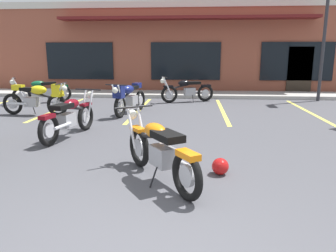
{
  "coord_description": "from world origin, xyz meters",
  "views": [
    {
      "loc": [
        0.45,
        -2.37,
        1.82
      ],
      "look_at": [
        -0.01,
        3.26,
        0.55
      ],
      "focal_mm": 34.88,
      "sensor_mm": 36.0,
      "label": 1
    }
  ],
  "objects_px": {
    "motorcycle_silver_naked": "(129,97)",
    "parking_lot_lamp_post": "(328,16)",
    "motorcycle_blue_standard": "(69,116)",
    "helmet_on_pavement": "(220,166)",
    "motorcycle_green_cafe_racer": "(42,91)",
    "motorcycle_red_sportbike": "(37,98)",
    "motorcycle_foreground_classic": "(159,150)",
    "motorcycle_orange_scrambler": "(187,90)"
  },
  "relations": [
    {
      "from": "motorcycle_silver_naked",
      "to": "parking_lot_lamp_post",
      "type": "height_order",
      "value": "parking_lot_lamp_post"
    },
    {
      "from": "motorcycle_blue_standard",
      "to": "motorcycle_silver_naked",
      "type": "bearing_deg",
      "value": 75.02
    },
    {
      "from": "motorcycle_blue_standard",
      "to": "parking_lot_lamp_post",
      "type": "bearing_deg",
      "value": 39.15
    },
    {
      "from": "helmet_on_pavement",
      "to": "motorcycle_silver_naked",
      "type": "bearing_deg",
      "value": 116.1
    },
    {
      "from": "motorcycle_green_cafe_racer",
      "to": "parking_lot_lamp_post",
      "type": "relative_size",
      "value": 0.38
    },
    {
      "from": "motorcycle_silver_naked",
      "to": "motorcycle_green_cafe_racer",
      "type": "relative_size",
      "value": 1.13
    },
    {
      "from": "motorcycle_red_sportbike",
      "to": "motorcycle_silver_naked",
      "type": "height_order",
      "value": "same"
    },
    {
      "from": "motorcycle_foreground_classic",
      "to": "motorcycle_orange_scrambler",
      "type": "distance_m",
      "value": 7.81
    },
    {
      "from": "motorcycle_green_cafe_racer",
      "to": "parking_lot_lamp_post",
      "type": "xyz_separation_m",
      "value": [
        10.4,
        1.32,
        2.69
      ]
    },
    {
      "from": "motorcycle_silver_naked",
      "to": "motorcycle_blue_standard",
      "type": "xyz_separation_m",
      "value": [
        -0.76,
        -2.83,
        -0.07
      ]
    },
    {
      "from": "motorcycle_orange_scrambler",
      "to": "helmet_on_pavement",
      "type": "bearing_deg",
      "value": -84.68
    },
    {
      "from": "motorcycle_red_sportbike",
      "to": "motorcycle_blue_standard",
      "type": "relative_size",
      "value": 1.01
    },
    {
      "from": "motorcycle_foreground_classic",
      "to": "parking_lot_lamp_post",
      "type": "xyz_separation_m",
      "value": [
        5.27,
        8.45,
        2.69
      ]
    },
    {
      "from": "motorcycle_foreground_classic",
      "to": "motorcycle_blue_standard",
      "type": "bearing_deg",
      "value": 133.68
    },
    {
      "from": "motorcycle_orange_scrambler",
      "to": "helmet_on_pavement",
      "type": "xyz_separation_m",
      "value": [
        0.7,
        -7.5,
        -0.33
      ]
    },
    {
      "from": "motorcycle_blue_standard",
      "to": "motorcycle_green_cafe_racer",
      "type": "distance_m",
      "value": 5.59
    },
    {
      "from": "helmet_on_pavement",
      "to": "parking_lot_lamp_post",
      "type": "bearing_deg",
      "value": 61.8
    },
    {
      "from": "motorcycle_foreground_classic",
      "to": "motorcycle_red_sportbike",
      "type": "bearing_deg",
      "value": 130.98
    },
    {
      "from": "helmet_on_pavement",
      "to": "parking_lot_lamp_post",
      "type": "xyz_separation_m",
      "value": [
        4.37,
        8.14,
        3.02
      ]
    },
    {
      "from": "motorcycle_foreground_classic",
      "to": "motorcycle_green_cafe_racer",
      "type": "height_order",
      "value": "same"
    },
    {
      "from": "motorcycle_blue_standard",
      "to": "motorcycle_green_cafe_racer",
      "type": "relative_size",
      "value": 1.14
    },
    {
      "from": "motorcycle_red_sportbike",
      "to": "motorcycle_green_cafe_racer",
      "type": "height_order",
      "value": "same"
    },
    {
      "from": "motorcycle_red_sportbike",
      "to": "helmet_on_pavement",
      "type": "bearing_deg",
      "value": -41.47
    },
    {
      "from": "motorcycle_foreground_classic",
      "to": "motorcycle_silver_naked",
      "type": "bearing_deg",
      "value": 105.98
    },
    {
      "from": "motorcycle_red_sportbike",
      "to": "parking_lot_lamp_post",
      "type": "relative_size",
      "value": 0.44
    },
    {
      "from": "motorcycle_red_sportbike",
      "to": "motorcycle_blue_standard",
      "type": "bearing_deg",
      "value": -51.87
    },
    {
      "from": "motorcycle_foreground_classic",
      "to": "parking_lot_lamp_post",
      "type": "bearing_deg",
      "value": 58.07
    },
    {
      "from": "motorcycle_green_cafe_racer",
      "to": "helmet_on_pavement",
      "type": "relative_size",
      "value": 7.08
    },
    {
      "from": "motorcycle_foreground_classic",
      "to": "motorcycle_orange_scrambler",
      "type": "relative_size",
      "value": 0.91
    },
    {
      "from": "motorcycle_red_sportbike",
      "to": "motorcycle_blue_standard",
      "type": "xyz_separation_m",
      "value": [
        1.89,
        -2.41,
        -0.07
      ]
    },
    {
      "from": "motorcycle_silver_naked",
      "to": "motorcycle_green_cafe_racer",
      "type": "height_order",
      "value": "same"
    },
    {
      "from": "motorcycle_orange_scrambler",
      "to": "motorcycle_silver_naked",
      "type": "bearing_deg",
      "value": -122.46
    },
    {
      "from": "motorcycle_foreground_classic",
      "to": "helmet_on_pavement",
      "type": "xyz_separation_m",
      "value": [
        0.9,
        0.31,
        -0.33
      ]
    },
    {
      "from": "motorcycle_silver_naked",
      "to": "motorcycle_blue_standard",
      "type": "bearing_deg",
      "value": -104.98
    },
    {
      "from": "helmet_on_pavement",
      "to": "parking_lot_lamp_post",
      "type": "relative_size",
      "value": 0.05
    },
    {
      "from": "motorcycle_foreground_classic",
      "to": "motorcycle_orange_scrambler",
      "type": "bearing_deg",
      "value": 88.52
    },
    {
      "from": "motorcycle_foreground_classic",
      "to": "motorcycle_blue_standard",
      "type": "distance_m",
      "value": 3.24
    },
    {
      "from": "helmet_on_pavement",
      "to": "motorcycle_blue_standard",
      "type": "bearing_deg",
      "value": 147.04
    },
    {
      "from": "motorcycle_foreground_classic",
      "to": "helmet_on_pavement",
      "type": "height_order",
      "value": "motorcycle_foreground_classic"
    },
    {
      "from": "motorcycle_green_cafe_racer",
      "to": "motorcycle_orange_scrambler",
      "type": "bearing_deg",
      "value": 7.3
    },
    {
      "from": "motorcycle_blue_standard",
      "to": "motorcycle_green_cafe_racer",
      "type": "xyz_separation_m",
      "value": [
        -2.89,
        4.79,
        0.0
      ]
    },
    {
      "from": "motorcycle_orange_scrambler",
      "to": "parking_lot_lamp_post",
      "type": "bearing_deg",
      "value": 7.2
    }
  ]
}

